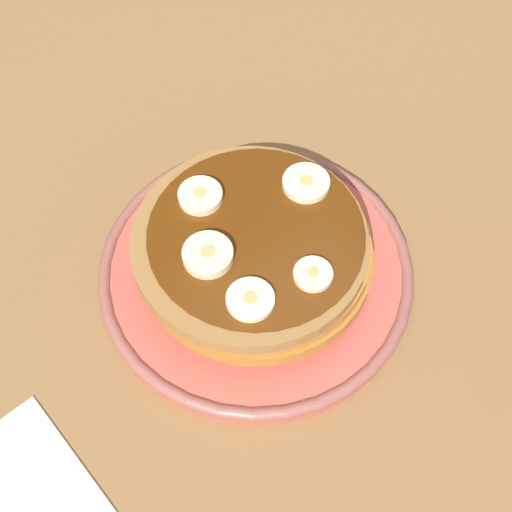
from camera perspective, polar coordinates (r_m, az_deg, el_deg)
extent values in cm
cube|color=olive|center=(55.39, 0.00, -2.48)|extent=(140.00, 140.00, 3.00)
cylinder|color=#CC594C|center=(53.46, 0.00, -1.31)|extent=(24.23, 24.23, 1.46)
torus|color=#965750|center=(53.02, 0.00, -1.03)|extent=(24.52, 24.52, 1.02)
cylinder|color=olive|center=(52.41, -0.30, -0.46)|extent=(16.65, 16.65, 1.15)
cylinder|color=#AF722C|center=(51.21, -0.34, -0.18)|extent=(17.66, 17.66, 1.15)
cylinder|color=#BC7637|center=(50.30, 0.01, 0.62)|extent=(17.08, 17.08, 1.15)
cylinder|color=olive|center=(49.28, -0.55, 1.25)|extent=(17.25, 17.25, 1.15)
cylinder|color=#592B0A|center=(48.88, 0.00, 1.93)|extent=(15.78, 15.78, 0.16)
cylinder|color=beige|center=(47.36, -3.90, -0.17)|extent=(3.59, 3.59, 0.98)
cylinder|color=tan|center=(46.91, -3.93, 0.18)|extent=(1.01, 1.01, 0.08)
cylinder|color=#F5E4BB|center=(46.93, 4.79, -1.58)|extent=(2.76, 2.76, 0.62)
cylinder|color=tan|center=(46.63, 4.82, -1.36)|extent=(0.77, 0.77, 0.08)
cylinder|color=#EEECC3|center=(45.81, -0.48, -3.71)|extent=(3.33, 3.33, 0.61)
cylinder|color=tan|center=(45.50, -0.48, -3.50)|extent=(0.93, 0.93, 0.08)
cylinder|color=#EDEFBD|center=(51.30, 4.21, 6.07)|extent=(3.57, 3.57, 0.73)
cylinder|color=tan|center=(50.98, 4.23, 6.36)|extent=(1.00, 1.00, 0.08)
cylinder|color=#F9EBBD|center=(50.54, -4.68, 5.00)|extent=(3.31, 3.31, 0.83)
cylinder|color=tan|center=(50.17, -4.72, 5.31)|extent=(0.93, 0.93, 0.08)
cube|color=white|center=(50.30, -20.37, -19.27)|extent=(12.46, 12.46, 0.30)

